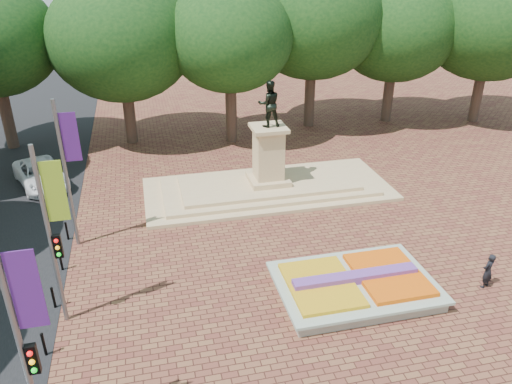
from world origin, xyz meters
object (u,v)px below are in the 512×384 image
at_px(flower_bed, 355,285).
at_px(monument, 268,177).
at_px(pedestrian, 488,271).
at_px(van, 41,174).

distance_m(flower_bed, monument, 10.07).
relative_size(monument, pedestrian, 8.95).
distance_m(van, pedestrian, 24.18).
bearing_deg(van, monument, -38.07).
bearing_deg(flower_bed, van, 134.93).
bearing_deg(monument, pedestrian, -59.55).
height_order(monument, pedestrian, monument).
bearing_deg(flower_bed, monument, 95.87).
height_order(van, pedestrian, pedestrian).
height_order(flower_bed, van, van).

